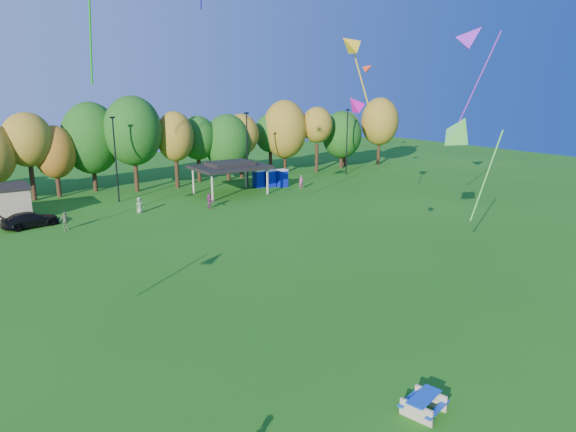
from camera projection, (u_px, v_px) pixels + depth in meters
ground at (343, 374)px, 22.28m from camera, size 160.00×160.00×0.00m
tree_line at (73, 144)px, 56.87m from camera, size 93.57×10.55×11.15m
lamp_posts at (115, 157)px, 54.33m from camera, size 64.50×0.25×9.09m
pavilion at (230, 166)px, 58.82m from camera, size 8.20×6.20×3.77m
porta_potties at (270, 178)px, 63.45m from camera, size 3.75×2.51×2.18m
picnic_table at (424, 403)px, 19.53m from camera, size 1.94×1.74×0.71m
car_d at (30, 220)px, 45.35m from camera, size 5.09×2.92×1.39m
far_person_0 at (65, 221)px, 44.39m from camera, size 1.00×0.51×1.65m
far_person_2 at (301, 182)px, 62.37m from camera, size 0.66×0.48×1.67m
far_person_3 at (139, 205)px, 50.46m from camera, size 0.87×0.68×1.57m
far_person_5 at (209, 201)px, 52.39m from camera, size 0.68×1.49×1.55m
kite_0 at (473, 37)px, 41.99m from camera, size 4.01×4.80×8.75m
kite_1 at (368, 68)px, 53.58m from camera, size 1.55×1.63×1.32m
kite_9 at (459, 129)px, 35.03m from camera, size 2.96×4.95×7.91m
kite_12 at (354, 104)px, 22.51m from camera, size 1.22×1.04×1.03m
kite_14 at (349, 44)px, 35.32m from camera, size 3.40×1.76×5.54m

